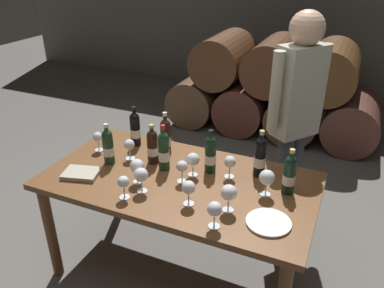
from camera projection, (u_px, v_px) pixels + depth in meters
ground_plane at (181, 268)px, 2.76m from camera, size 14.00×14.00×0.00m
barrel_stack at (272, 89)px, 4.63m from camera, size 2.49×0.90×1.15m
dining_table at (179, 190)px, 2.45m from camera, size 1.70×0.90×0.76m
wine_bottle_0 at (152, 146)px, 2.54m from camera, size 0.07×0.07×0.28m
wine_bottle_1 at (260, 157)px, 2.39m from camera, size 0.07×0.07×0.31m
wine_bottle_2 at (289, 174)px, 2.22m from camera, size 0.07×0.07×0.29m
wine_bottle_3 at (108, 146)px, 2.53m from camera, size 0.07×0.07×0.29m
wine_bottle_4 at (164, 151)px, 2.46m from camera, size 0.07×0.07×0.31m
wine_bottle_5 at (135, 129)px, 2.77m from camera, size 0.07×0.07×0.30m
wine_bottle_6 at (166, 136)px, 2.64m from camera, size 0.07×0.07×0.31m
wine_bottle_7 at (210, 154)px, 2.43m from camera, size 0.07×0.07×0.30m
wine_glass_0 at (129, 145)px, 2.59m from camera, size 0.07×0.07×0.15m
wine_glass_1 at (267, 178)px, 2.20m from camera, size 0.09×0.09×0.16m
wine_glass_2 at (229, 193)px, 2.06m from camera, size 0.09×0.09×0.16m
wine_glass_3 at (182, 167)px, 2.33m from camera, size 0.07×0.07×0.15m
wine_glass_4 at (98, 138)px, 2.70m from camera, size 0.07×0.07×0.14m
wine_glass_5 at (230, 162)px, 2.38m from camera, size 0.08×0.08×0.15m
wine_glass_6 at (123, 183)px, 2.18m from camera, size 0.07×0.07×0.14m
wine_glass_7 at (141, 175)px, 2.23m from camera, size 0.08×0.08×0.16m
wine_glass_8 at (137, 166)px, 2.32m from camera, size 0.09×0.09×0.16m
wine_glass_9 at (193, 160)px, 2.40m from camera, size 0.08×0.08×0.16m
wine_glass_10 at (189, 188)px, 2.12m from camera, size 0.08×0.08×0.15m
wine_glass_11 at (215, 210)px, 1.94m from camera, size 0.08×0.08×0.15m
tasting_notebook at (81, 173)px, 2.44m from camera, size 0.25×0.21×0.03m
serving_plate at (269, 222)px, 2.01m from camera, size 0.24×0.24×0.01m
sommelier_presenting at (296, 109)px, 2.69m from camera, size 0.34×0.41×1.72m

